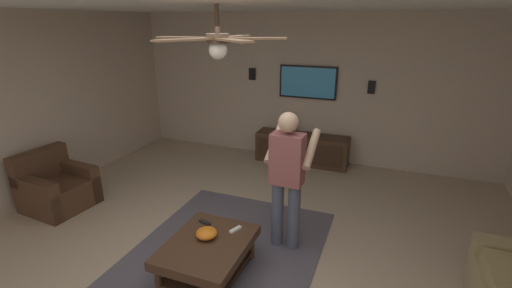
# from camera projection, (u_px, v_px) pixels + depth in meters

# --- Properties ---
(ground_plane) EXTENTS (8.56, 8.56, 0.00)m
(ground_plane) POSITION_uv_depth(u_px,v_px,m) (225.00, 270.00, 3.82)
(ground_plane) COLOR tan
(wall_back_tv) EXTENTS (0.10, 6.90, 2.70)m
(wall_back_tv) POSITION_uv_depth(u_px,v_px,m) (308.00, 88.00, 6.55)
(wall_back_tv) COLOR #BCA893
(wall_back_tv) RESTS_ON ground
(area_rug) EXTENTS (2.98, 2.08, 0.01)m
(area_rug) POSITION_uv_depth(u_px,v_px,m) (218.00, 262.00, 3.93)
(area_rug) COLOR #514C56
(area_rug) RESTS_ON ground
(armchair) EXTENTS (0.86, 0.87, 0.82)m
(armchair) POSITION_uv_depth(u_px,v_px,m) (57.00, 189.00, 5.04)
(armchair) COLOR #472D1E
(armchair) RESTS_ON ground
(coffee_table) EXTENTS (1.00, 0.80, 0.40)m
(coffee_table) POSITION_uv_depth(u_px,v_px,m) (208.00, 251.00, 3.66)
(coffee_table) COLOR #422B1C
(coffee_table) RESTS_ON ground
(media_console) EXTENTS (0.45, 1.70, 0.55)m
(media_console) POSITION_uv_depth(u_px,v_px,m) (302.00, 149.00, 6.61)
(media_console) COLOR #422B1C
(media_console) RESTS_ON ground
(tv) EXTENTS (0.05, 1.05, 0.59)m
(tv) POSITION_uv_depth(u_px,v_px,m) (308.00, 82.00, 6.43)
(tv) COLOR black
(person_standing) EXTENTS (0.54, 0.55, 1.64)m
(person_standing) POSITION_uv_depth(u_px,v_px,m) (287.00, 173.00, 3.95)
(person_standing) COLOR #4C5166
(person_standing) RESTS_ON ground
(bowl) EXTENTS (0.22, 0.22, 0.10)m
(bowl) POSITION_uv_depth(u_px,v_px,m) (207.00, 233.00, 3.69)
(bowl) COLOR orange
(bowl) RESTS_ON coffee_table
(remote_white) EXTENTS (0.16, 0.10, 0.02)m
(remote_white) POSITION_uv_depth(u_px,v_px,m) (236.00, 229.00, 3.82)
(remote_white) COLOR white
(remote_white) RESTS_ON coffee_table
(remote_black) EXTENTS (0.09, 0.16, 0.02)m
(remote_black) POSITION_uv_depth(u_px,v_px,m) (205.00, 222.00, 3.95)
(remote_black) COLOR black
(remote_black) RESTS_ON coffee_table
(remote_grey) EXTENTS (0.16, 0.07, 0.02)m
(remote_grey) POSITION_uv_depth(u_px,v_px,m) (204.00, 230.00, 3.81)
(remote_grey) COLOR slate
(remote_grey) RESTS_ON coffee_table
(vase_round) EXTENTS (0.22, 0.22, 0.22)m
(vase_round) POSITION_uv_depth(u_px,v_px,m) (289.00, 127.00, 6.60)
(vase_round) COLOR orange
(vase_round) RESTS_ON media_console
(wall_speaker_left) EXTENTS (0.06, 0.12, 0.22)m
(wall_speaker_left) POSITION_uv_depth(u_px,v_px,m) (371.00, 87.00, 6.06)
(wall_speaker_left) COLOR black
(wall_speaker_right) EXTENTS (0.06, 0.12, 0.22)m
(wall_speaker_right) POSITION_uv_depth(u_px,v_px,m) (252.00, 74.00, 6.78)
(wall_speaker_right) COLOR black
(ceiling_fan) EXTENTS (1.17, 1.18, 0.46)m
(ceiling_fan) POSITION_uv_depth(u_px,v_px,m) (218.00, 42.00, 3.05)
(ceiling_fan) COLOR #4C3828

